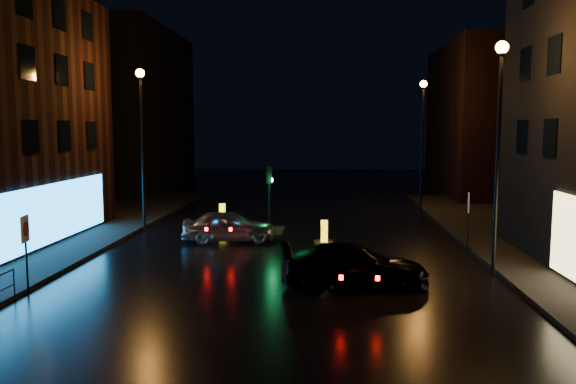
{
  "coord_description": "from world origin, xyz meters",
  "views": [
    {
      "loc": [
        1.72,
        -14.45,
        5.32
      ],
      "look_at": [
        0.18,
        7.88,
        2.8
      ],
      "focal_mm": 35.0,
      "sensor_mm": 36.0,
      "label": 1
    }
  ],
  "objects_px": {
    "dark_sedan": "(355,266)",
    "road_sign_left": "(25,236)",
    "bollard_near": "(324,239)",
    "bollard_far": "(222,220)",
    "traffic_signal": "(270,223)",
    "road_sign_right": "(468,208)",
    "silver_hatchback": "(229,226)"
  },
  "relations": [
    {
      "from": "bollard_far",
      "to": "road_sign_left",
      "type": "distance_m",
      "value": 14.01
    },
    {
      "from": "bollard_near",
      "to": "dark_sedan",
      "type": "bearing_deg",
      "value": -88.72
    },
    {
      "from": "traffic_signal",
      "to": "bollard_near",
      "type": "bearing_deg",
      "value": -44.98
    },
    {
      "from": "silver_hatchback",
      "to": "road_sign_right",
      "type": "xyz_separation_m",
      "value": [
        10.77,
        -1.3,
        1.17
      ]
    },
    {
      "from": "silver_hatchback",
      "to": "road_sign_right",
      "type": "distance_m",
      "value": 10.91
    },
    {
      "from": "dark_sedan",
      "to": "road_sign_left",
      "type": "height_order",
      "value": "road_sign_left"
    },
    {
      "from": "bollard_far",
      "to": "road_sign_left",
      "type": "xyz_separation_m",
      "value": [
        -3.86,
        -13.37,
        1.65
      ]
    },
    {
      "from": "bollard_near",
      "to": "road_sign_left",
      "type": "bearing_deg",
      "value": -145.41
    },
    {
      "from": "dark_sedan",
      "to": "road_sign_left",
      "type": "distance_m",
      "value": 10.77
    },
    {
      "from": "dark_sedan",
      "to": "bollard_near",
      "type": "bearing_deg",
      "value": 0.74
    },
    {
      "from": "dark_sedan",
      "to": "bollard_far",
      "type": "height_order",
      "value": "dark_sedan"
    },
    {
      "from": "road_sign_left",
      "to": "road_sign_right",
      "type": "height_order",
      "value": "road_sign_left"
    },
    {
      "from": "bollard_far",
      "to": "bollard_near",
      "type": "bearing_deg",
      "value": -48.68
    },
    {
      "from": "bollard_far",
      "to": "dark_sedan",
      "type": "bearing_deg",
      "value": -68.68
    },
    {
      "from": "traffic_signal",
      "to": "bollard_far",
      "type": "bearing_deg",
      "value": 145.03
    },
    {
      "from": "traffic_signal",
      "to": "road_sign_left",
      "type": "xyz_separation_m",
      "value": [
        -6.7,
        -11.39,
        1.42
      ]
    },
    {
      "from": "dark_sedan",
      "to": "bollard_far",
      "type": "xyz_separation_m",
      "value": [
        -6.73,
        11.81,
        -0.46
      ]
    },
    {
      "from": "traffic_signal",
      "to": "dark_sedan",
      "type": "xyz_separation_m",
      "value": [
        3.89,
        -9.83,
        0.22
      ]
    },
    {
      "from": "bollard_near",
      "to": "road_sign_left",
      "type": "height_order",
      "value": "road_sign_left"
    },
    {
      "from": "bollard_near",
      "to": "traffic_signal",
      "type": "bearing_deg",
      "value": 127.7
    },
    {
      "from": "dark_sedan",
      "to": "silver_hatchback",
      "type": "bearing_deg",
      "value": 29.31
    },
    {
      "from": "traffic_signal",
      "to": "dark_sedan",
      "type": "distance_m",
      "value": 10.58
    },
    {
      "from": "silver_hatchback",
      "to": "dark_sedan",
      "type": "bearing_deg",
      "value": -149.74
    },
    {
      "from": "traffic_signal",
      "to": "bollard_near",
      "type": "height_order",
      "value": "traffic_signal"
    },
    {
      "from": "traffic_signal",
      "to": "bollard_far",
      "type": "xyz_separation_m",
      "value": [
        -2.83,
        1.98,
        -0.24
      ]
    },
    {
      "from": "bollard_near",
      "to": "bollard_far",
      "type": "xyz_separation_m",
      "value": [
        -5.67,
        4.81,
        0.02
      ]
    },
    {
      "from": "road_sign_left",
      "to": "traffic_signal",
      "type": "bearing_deg",
      "value": 49.21
    },
    {
      "from": "bollard_near",
      "to": "road_sign_right",
      "type": "relative_size",
      "value": 0.54
    },
    {
      "from": "traffic_signal",
      "to": "silver_hatchback",
      "type": "distance_m",
      "value": 3.01
    },
    {
      "from": "traffic_signal",
      "to": "road_sign_right",
      "type": "distance_m",
      "value": 9.95
    },
    {
      "from": "bollard_near",
      "to": "road_sign_left",
      "type": "xyz_separation_m",
      "value": [
        -9.53,
        -8.56,
        1.67
      ]
    },
    {
      "from": "bollard_near",
      "to": "bollard_far",
      "type": "bearing_deg",
      "value": 132.33
    }
  ]
}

